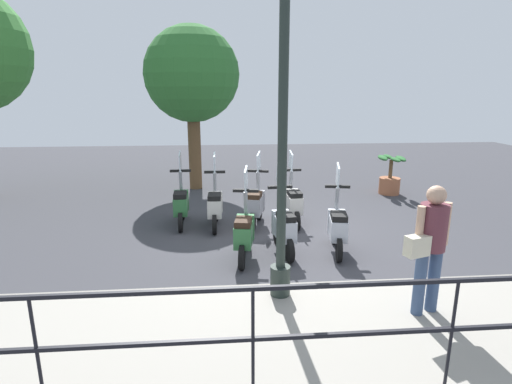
% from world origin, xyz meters
% --- Properties ---
extents(ground_plane, '(28.00, 28.00, 0.00)m').
position_xyz_m(ground_plane, '(0.00, 0.00, 0.00)').
color(ground_plane, '#38383D').
extents(promenade_walkway, '(2.20, 20.00, 0.15)m').
position_xyz_m(promenade_walkway, '(-3.15, 0.00, 0.07)').
color(promenade_walkway, gray).
rests_on(promenade_walkway, ground_plane).
extents(fence_railing, '(0.04, 16.03, 1.07)m').
position_xyz_m(fence_railing, '(-4.20, -0.00, 0.91)').
color(fence_railing, black).
rests_on(fence_railing, promenade_walkway).
extents(lamp_post_near, '(0.26, 0.90, 4.49)m').
position_xyz_m(lamp_post_near, '(-2.40, 0.39, 2.15)').
color(lamp_post_near, '#232D28').
rests_on(lamp_post_near, promenade_walkway).
extents(pedestrian_with_bag, '(0.43, 0.62, 1.59)m').
position_xyz_m(pedestrian_with_bag, '(-2.98, -1.29, 1.08)').
color(pedestrian_with_bag, '#384C70').
rests_on(pedestrian_with_bag, promenade_walkway).
extents(tree_distant, '(2.62, 2.62, 4.54)m').
position_xyz_m(tree_distant, '(4.35, 1.93, 3.20)').
color(tree_distant, brown).
rests_on(tree_distant, ground_plane).
extents(potted_palm, '(1.06, 0.66, 1.05)m').
position_xyz_m(potted_palm, '(3.24, -3.46, 0.45)').
color(potted_palm, '#9E5B3D').
rests_on(potted_palm, ground_plane).
extents(scooter_near_0, '(1.23, 0.47, 1.54)m').
position_xyz_m(scooter_near_0, '(-0.70, -0.86, 0.48)').
color(scooter_near_0, black).
rests_on(scooter_near_0, ground_plane).
extents(scooter_near_1, '(1.23, 0.44, 1.54)m').
position_xyz_m(scooter_near_1, '(-0.66, 0.09, 0.48)').
color(scooter_near_1, black).
rests_on(scooter_near_1, ground_plane).
extents(scooter_near_2, '(1.23, 0.46, 1.54)m').
position_xyz_m(scooter_near_2, '(-0.87, 0.79, 0.48)').
color(scooter_near_2, black).
rests_on(scooter_near_2, ground_plane).
extents(scooter_far_0, '(1.23, 0.44, 1.54)m').
position_xyz_m(scooter_far_0, '(0.87, -0.35, 0.48)').
color(scooter_far_0, black).
rests_on(scooter_far_0, ground_plane).
extents(scooter_far_1, '(1.21, 0.52, 1.54)m').
position_xyz_m(scooter_far_1, '(0.83, 0.45, 0.48)').
color(scooter_far_1, black).
rests_on(scooter_far_1, ground_plane).
extents(scooter_far_2, '(1.23, 0.44, 1.54)m').
position_xyz_m(scooter_far_2, '(0.79, 1.30, 0.48)').
color(scooter_far_2, black).
rests_on(scooter_far_2, ground_plane).
extents(scooter_far_3, '(1.23, 0.44, 1.54)m').
position_xyz_m(scooter_far_3, '(0.98, 2.02, 0.48)').
color(scooter_far_3, black).
rests_on(scooter_far_3, ground_plane).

